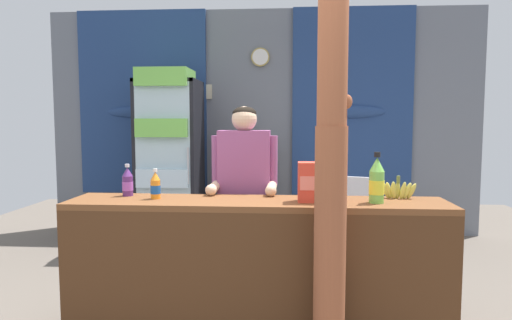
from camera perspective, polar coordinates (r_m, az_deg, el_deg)
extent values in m
plane|color=#665B51|center=(4.05, -0.85, -15.69)|extent=(8.07, 8.07, 0.00)
cube|color=slate|center=(5.71, 0.77, 4.76)|extent=(5.42, 0.12, 2.81)
cube|color=navy|center=(5.91, -14.25, 7.07)|extent=(1.63, 0.04, 2.31)
ellipsoid|color=navy|center=(5.88, -14.28, 5.95)|extent=(0.90, 0.10, 0.16)
cube|color=navy|center=(5.67, 12.18, 7.20)|extent=(1.47, 0.04, 2.31)
ellipsoid|color=navy|center=(5.65, 12.18, 6.04)|extent=(0.81, 0.10, 0.16)
cylinder|color=tan|center=(5.68, 0.55, 13.00)|extent=(0.23, 0.03, 0.23)
cylinder|color=white|center=(5.67, 0.54, 13.02)|extent=(0.20, 0.01, 0.20)
cube|color=beige|center=(5.73, -6.84, 8.65)|extent=(0.24, 0.02, 0.18)
cube|color=brown|center=(2.97, 0.10, -5.54)|extent=(2.51, 0.46, 0.04)
cube|color=#4E2E18|center=(2.89, -0.19, -15.19)|extent=(2.51, 0.04, 0.87)
cube|color=#4E2E18|center=(3.39, -21.37, -12.48)|extent=(0.08, 0.41, 0.87)
cube|color=#4E2E18|center=(3.24, 22.66, -13.32)|extent=(0.08, 0.41, 0.87)
cylinder|color=#995133|center=(2.64, 9.40, -11.13)|extent=(0.18, 0.18, 1.40)
ellipsoid|color=#995133|center=(2.55, 11.53, 7.31)|extent=(0.06, 0.05, 0.08)
cube|color=black|center=(5.58, -10.10, -0.04)|extent=(0.69, 0.04, 1.90)
cube|color=black|center=(5.38, -14.22, -0.30)|extent=(0.04, 0.63, 1.90)
cube|color=black|center=(5.22, -7.43, -0.35)|extent=(0.04, 0.63, 1.90)
cube|color=black|center=(5.29, -11.05, 9.74)|extent=(0.69, 0.63, 0.04)
cube|color=black|center=(5.45, -10.72, -9.88)|extent=(0.69, 0.63, 0.08)
cube|color=silver|center=(4.99, -11.78, -0.08)|extent=(0.63, 0.02, 1.74)
cylinder|color=#B7B7BC|center=(4.90, -8.66, -0.72)|extent=(0.02, 0.02, 0.40)
cube|color=silver|center=(5.32, -10.83, -3.00)|extent=(0.61, 0.55, 0.02)
cube|color=silver|center=(5.18, -11.22, -1.99)|extent=(0.57, 0.51, 0.20)
cube|color=silver|center=(5.27, -10.93, 2.92)|extent=(0.61, 0.55, 0.02)
cube|color=#75C64C|center=(5.14, -11.32, 4.09)|extent=(0.57, 0.51, 0.20)
cube|color=silver|center=(5.28, -11.03, 8.88)|extent=(0.61, 0.55, 0.02)
cube|color=#75C64C|center=(5.17, -11.43, 10.18)|extent=(0.57, 0.51, 0.20)
cube|color=brown|center=(5.45, -3.34, -3.59)|extent=(0.04, 0.28, 1.24)
cube|color=brown|center=(5.41, 1.30, -3.64)|extent=(0.04, 0.28, 1.24)
cube|color=brown|center=(5.38, -1.04, 0.94)|extent=(0.44, 0.28, 0.02)
cylinder|color=orange|center=(5.38, -1.74, 1.89)|extent=(0.07, 0.07, 0.15)
cylinder|color=black|center=(5.36, -0.34, 1.92)|extent=(0.05, 0.05, 0.16)
cube|color=brown|center=(5.41, -1.03, -2.97)|extent=(0.44, 0.28, 0.02)
cylinder|color=black|center=(5.41, -1.73, -2.01)|extent=(0.06, 0.06, 0.16)
cylinder|color=#56286B|center=(5.40, -0.34, -2.31)|extent=(0.07, 0.07, 0.10)
cube|color=brown|center=(5.48, -1.03, -6.82)|extent=(0.44, 0.28, 0.02)
cylinder|color=orange|center=(5.47, -1.72, -6.15)|extent=(0.06, 0.06, 0.10)
cylinder|color=black|center=(5.46, -0.33, -5.93)|extent=(0.06, 0.06, 0.15)
cube|color=silver|center=(4.97, 12.24, -6.62)|extent=(0.56, 0.56, 0.04)
cube|color=silver|center=(4.74, 11.82, -4.48)|extent=(0.41, 0.18, 0.40)
cylinder|color=silver|center=(5.17, 14.70, -8.72)|extent=(0.04, 0.04, 0.44)
cylinder|color=silver|center=(5.24, 10.54, -8.46)|extent=(0.04, 0.04, 0.44)
cylinder|color=silver|center=(4.80, 14.00, -9.75)|extent=(0.04, 0.04, 0.44)
cylinder|color=silver|center=(4.88, 9.53, -9.45)|extent=(0.04, 0.04, 0.44)
cube|color=silver|center=(4.91, 14.56, -5.38)|extent=(0.17, 0.39, 0.03)
cube|color=silver|center=(4.99, 10.00, -5.13)|extent=(0.17, 0.39, 0.03)
cylinder|color=#28282D|center=(3.53, -2.82, -12.15)|extent=(0.11, 0.11, 0.78)
cylinder|color=#28282D|center=(3.52, -0.09, -12.22)|extent=(0.11, 0.11, 0.78)
cube|color=#934C7F|center=(3.38, -1.48, -1.11)|extent=(0.39, 0.20, 0.58)
sphere|color=#DBB28E|center=(3.36, -1.50, 5.25)|extent=(0.19, 0.19, 0.19)
ellipsoid|color=black|center=(3.37, -1.48, 5.98)|extent=(0.18, 0.18, 0.10)
cylinder|color=#934C7F|center=(3.40, -5.01, -0.02)|extent=(0.08, 0.08, 0.37)
cylinder|color=#DBB28E|center=(3.28, -5.39, -3.50)|extent=(0.07, 0.26, 0.07)
sphere|color=#DBB28E|center=(3.15, -5.78, -3.85)|extent=(0.08, 0.08, 0.08)
cylinder|color=#934C7F|center=(3.36, 2.08, -0.07)|extent=(0.08, 0.08, 0.37)
cylinder|color=#DBB28E|center=(3.24, 1.98, -3.59)|extent=(0.07, 0.26, 0.07)
sphere|color=#DBB28E|center=(3.11, 1.90, -3.95)|extent=(0.08, 0.08, 0.08)
cylinder|color=#75C64C|center=(2.96, 15.13, -3.37)|extent=(0.09, 0.09, 0.20)
cone|color=#75C64C|center=(2.95, 15.19, -0.54)|extent=(0.09, 0.09, 0.09)
cylinder|color=black|center=(2.94, 15.22, 0.67)|extent=(0.04, 0.04, 0.03)
cylinder|color=yellow|center=(2.96, 15.13, -3.37)|extent=(0.10, 0.10, 0.09)
cylinder|color=orange|center=(3.09, -12.70, -3.69)|extent=(0.07, 0.07, 0.13)
cone|color=orange|center=(3.08, -12.74, -2.00)|extent=(0.07, 0.07, 0.06)
cylinder|color=white|center=(3.07, -12.75, -1.28)|extent=(0.03, 0.03, 0.02)
cylinder|color=#194C99|center=(3.09, -12.70, -3.69)|extent=(0.07, 0.07, 0.06)
cylinder|color=#56286B|center=(3.26, -16.05, -3.20)|extent=(0.07, 0.07, 0.14)
cone|color=#56286B|center=(3.25, -16.09, -1.44)|extent=(0.07, 0.07, 0.06)
cylinder|color=silver|center=(3.24, -16.11, -0.69)|extent=(0.03, 0.03, 0.02)
cylinder|color=purple|center=(3.26, -16.05, -3.20)|extent=(0.07, 0.07, 0.06)
cube|color=#E5422D|center=(2.92, 7.62, -2.81)|extent=(0.23, 0.12, 0.26)
cube|color=#FF826D|center=(2.86, 7.70, -2.98)|extent=(0.21, 0.00, 0.09)
ellipsoid|color=#CCC14C|center=(3.17, 16.07, -3.48)|extent=(0.10, 0.03, 0.15)
ellipsoid|color=#CCC14C|center=(3.17, 16.60, -3.74)|extent=(0.06, 0.04, 0.12)
ellipsoid|color=#CCC14C|center=(3.16, 17.18, -3.74)|extent=(0.05, 0.05, 0.13)
ellipsoid|color=#CCC14C|center=(3.18, 17.62, -3.72)|extent=(0.04, 0.03, 0.12)
ellipsoid|color=#CCC14C|center=(3.17, 18.23, -3.75)|extent=(0.06, 0.03, 0.13)
ellipsoid|color=#CCC14C|center=(3.18, 18.74, -3.77)|extent=(0.07, 0.03, 0.12)
ellipsoid|color=#CCC14C|center=(3.19, 19.23, -3.77)|extent=(0.08, 0.04, 0.12)
cylinder|color=olive|center=(3.16, 17.71, -2.38)|extent=(0.02, 0.02, 0.05)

